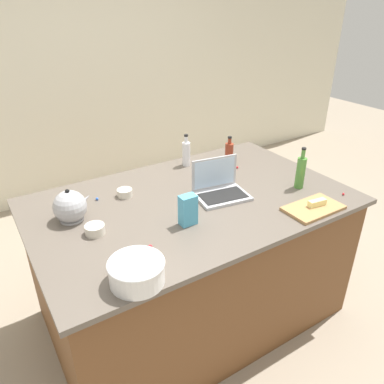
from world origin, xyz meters
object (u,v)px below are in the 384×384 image
bottle_soy (229,153)px  ramekin_medium (95,230)px  laptop (220,188)px  kettle (70,207)px  cutting_board (313,208)px  ramekin_small (125,193)px  bottle_vinegar (186,153)px  bottle_olive (301,172)px  candy_bag (188,210)px  mixing_bowl_large (137,271)px  butter_stick_left (317,203)px

bottle_soy → ramekin_medium: size_ratio=2.00×
laptop → bottle_soy: (0.35, 0.37, 0.03)m
kettle → cutting_board: kettle is taller
bottle_soy → ramekin_small: bottle_soy is taller
bottle_vinegar → ramekin_medium: (-0.85, -0.50, -0.07)m
bottle_olive → candy_bag: size_ratio=1.58×
mixing_bowl_large → candy_bag: 0.51m
laptop → ramekin_medium: bearing=-179.7°
mixing_bowl_large → bottle_vinegar: bottle_vinegar is taller
bottle_soy → candy_bag: (-0.69, -0.54, 0.00)m
kettle → butter_stick_left: bearing=-27.2°
kettle → ramekin_medium: kettle is taller
bottle_olive → ramekin_small: 1.10m
mixing_bowl_large → cutting_board: mixing_bowl_large is taller
cutting_board → ramekin_small: ramekin_small is taller
butter_stick_left → candy_bag: (-0.71, 0.25, 0.05)m
ramekin_medium → laptop: bearing=0.3°
kettle → ramekin_medium: bearing=-73.3°
laptop → bottle_olive: bearing=-20.8°
mixing_bowl_large → kettle: (-0.09, 0.65, 0.02)m
mixing_bowl_large → cutting_board: size_ratio=0.73×
bottle_vinegar → butter_stick_left: bearing=-71.6°
bottle_olive → ramekin_medium: size_ratio=2.66×
butter_stick_left → candy_bag: 0.76m
bottle_soy → ramekin_medium: 1.20m
bottle_vinegar → butter_stick_left: 0.98m
candy_bag → butter_stick_left: bearing=-19.6°
bottle_olive → butter_stick_left: (-0.11, -0.24, -0.07)m
mixing_bowl_large → ramekin_small: bearing=70.6°
bottle_soy → laptop: bearing=-133.6°
laptop → bottle_olive: size_ratio=1.27×
bottle_soy → kettle: size_ratio=0.95×
kettle → cutting_board: 1.35m
mixing_bowl_large → ramekin_medium: 0.45m
mixing_bowl_large → butter_stick_left: (1.14, 0.02, -0.02)m
mixing_bowl_large → kettle: kettle is taller
laptop → ramekin_medium: laptop is taller
bottle_vinegar → ramekin_small: bearing=-160.1°
kettle → ramekin_small: size_ratio=2.32×
mixing_bowl_large → bottle_vinegar: 1.26m
laptop → cutting_board: laptop is taller
laptop → bottle_vinegar: size_ratio=1.47×
laptop → bottle_soy: bearing=46.4°
mixing_bowl_large → butter_stick_left: size_ratio=2.22×
laptop → bottle_vinegar: bearing=82.3°
bottle_olive → bottle_soy: bottle_olive is taller
bottle_vinegar → candy_bag: bearing=-120.8°
butter_stick_left → cutting_board: bearing=180.0°
bottle_vinegar → cutting_board: bearing=-73.0°
ramekin_medium → bottle_soy: bearing=18.1°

